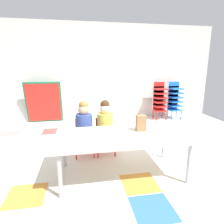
% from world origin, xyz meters
% --- Properties ---
extents(ground_plane, '(6.24, 4.65, 0.02)m').
position_xyz_m(ground_plane, '(-0.01, 0.00, -0.01)').
color(ground_plane, silver).
extents(back_wall, '(6.24, 0.10, 2.58)m').
position_xyz_m(back_wall, '(0.00, 2.32, 1.29)').
color(back_wall, beige).
rests_on(back_wall, ground_plane).
extents(craft_table, '(1.71, 0.83, 0.57)m').
position_xyz_m(craft_table, '(-0.18, -0.65, 0.52)').
color(craft_table, beige).
rests_on(craft_table, ground_plane).
extents(seated_child_near_camera, '(0.32, 0.31, 0.92)m').
position_xyz_m(seated_child_near_camera, '(-0.65, -0.00, 0.55)').
color(seated_child_near_camera, red).
rests_on(seated_child_near_camera, ground_plane).
extents(seated_child_middle_seat, '(0.33, 0.33, 0.92)m').
position_xyz_m(seated_child_middle_seat, '(-0.31, -0.00, 0.55)').
color(seated_child_middle_seat, red).
rests_on(seated_child_middle_seat, ground_plane).
extents(kid_chair_red_stack, '(0.32, 0.30, 1.04)m').
position_xyz_m(kid_chair_red_stack, '(1.50, 1.93, 0.58)').
color(kid_chair_red_stack, red).
rests_on(kid_chair_red_stack, ground_plane).
extents(kid_chair_blue_stack, '(0.32, 0.30, 1.04)m').
position_xyz_m(kid_chair_blue_stack, '(1.95, 1.93, 0.58)').
color(kid_chair_blue_stack, blue).
rests_on(kid_chair_blue_stack, ground_plane).
extents(folded_activity_table, '(0.90, 0.29, 1.09)m').
position_xyz_m(folded_activity_table, '(-1.62, 2.13, 0.54)').
color(folded_activity_table, '#19724C').
rests_on(folded_activity_table, ground_plane).
extents(paper_bag_brown, '(0.13, 0.09, 0.22)m').
position_xyz_m(paper_bag_brown, '(0.12, -0.53, 0.68)').
color(paper_bag_brown, '#9E754C').
rests_on(paper_bag_brown, craft_table).
extents(paper_plate_near_edge, '(0.18, 0.18, 0.01)m').
position_xyz_m(paper_plate_near_edge, '(-0.55, -0.54, 0.57)').
color(paper_plate_near_edge, white).
rests_on(paper_plate_near_edge, craft_table).
extents(paper_plate_center_table, '(0.18, 0.18, 0.01)m').
position_xyz_m(paper_plate_center_table, '(-0.74, -0.63, 0.57)').
color(paper_plate_center_table, white).
rests_on(paper_plate_center_table, craft_table).
extents(donut_powdered_on_plate, '(0.12, 0.12, 0.03)m').
position_xyz_m(donut_powdered_on_plate, '(-0.55, -0.54, 0.59)').
color(donut_powdered_on_plate, white).
rests_on(donut_powdered_on_plate, craft_table).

